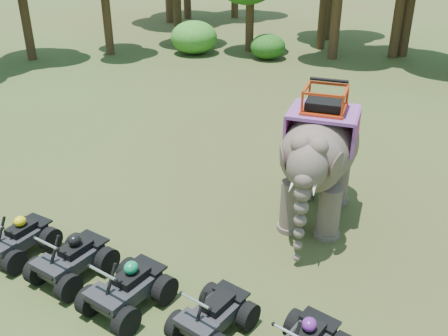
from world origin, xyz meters
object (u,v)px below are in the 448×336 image
at_px(atv_3, 213,309).
at_px(atv_2, 127,282).
at_px(atv_1, 71,253).
at_px(elephant, 320,154).
at_px(atv_0, 17,233).

bearing_deg(atv_3, atv_2, -164.05).
distance_m(atv_1, atv_3, 3.63).
xyz_separation_m(elephant, atv_1, (-3.93, -5.13, -1.20)).
height_order(elephant, atv_1, elephant).
xyz_separation_m(atv_0, atv_3, (5.38, 0.00, -0.02)).
height_order(atv_1, atv_2, atv_2).
height_order(atv_0, atv_2, atv_2).
height_order(elephant, atv_3, elephant).
bearing_deg(atv_3, elephant, 95.75).
distance_m(atv_0, atv_3, 5.38).
distance_m(elephant, atv_2, 5.90).
bearing_deg(atv_3, atv_1, -170.45).
xyz_separation_m(elephant, atv_2, (-2.21, -5.33, -1.20)).
xyz_separation_m(atv_0, atv_1, (1.74, -0.02, 0.03)).
xyz_separation_m(atv_2, atv_3, (1.91, 0.23, -0.06)).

